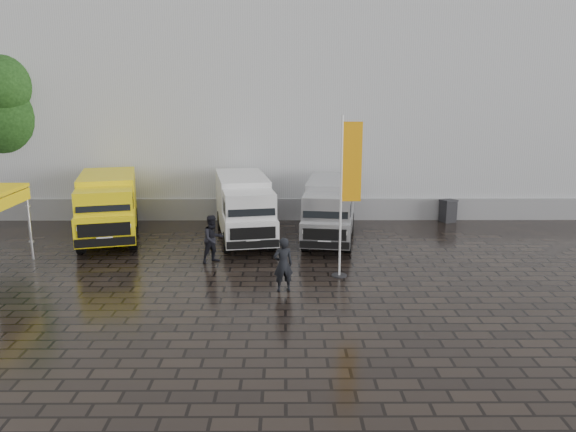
# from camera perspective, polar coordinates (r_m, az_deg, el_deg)

# --- Properties ---
(ground) EXTENTS (120.00, 120.00, 0.00)m
(ground) POSITION_cam_1_polar(r_m,az_deg,el_deg) (18.40, 2.68, -6.14)
(ground) COLOR black
(ground) RESTS_ON ground
(exhibition_hall) EXTENTS (44.00, 16.00, 12.00)m
(exhibition_hall) POSITION_cam_1_polar(r_m,az_deg,el_deg) (33.48, 4.86, 12.92)
(exhibition_hall) COLOR silver
(exhibition_hall) RESTS_ON ground
(hall_plinth) EXTENTS (44.00, 0.15, 1.00)m
(hall_plinth) POSITION_cam_1_polar(r_m,az_deg,el_deg) (26.07, 6.19, 0.68)
(hall_plinth) COLOR gray
(hall_plinth) RESTS_ON ground
(van_yellow) EXTENTS (3.41, 5.88, 2.55)m
(van_yellow) POSITION_cam_1_polar(r_m,az_deg,el_deg) (23.58, -17.81, 0.74)
(van_yellow) COLOR yellow
(van_yellow) RESTS_ON ground
(van_white) EXTENTS (2.88, 5.98, 2.48)m
(van_white) POSITION_cam_1_polar(r_m,az_deg,el_deg) (22.59, -4.47, 0.73)
(van_white) COLOR white
(van_white) RESTS_ON ground
(van_silver) EXTENTS (2.58, 5.65, 2.36)m
(van_silver) POSITION_cam_1_polar(r_m,az_deg,el_deg) (22.49, 4.28, 0.52)
(van_silver) COLOR #ACAEB1
(van_silver) RESTS_ON ground
(flagpole) EXTENTS (0.88, 0.50, 5.19)m
(flagpole) POSITION_cam_1_polar(r_m,az_deg,el_deg) (17.78, 6.01, 2.84)
(flagpole) COLOR black
(flagpole) RESTS_ON ground
(tree) EXTENTS (4.31, 4.33, 7.74)m
(tree) POSITION_cam_1_polar(r_m,az_deg,el_deg) (29.84, -26.21, 9.66)
(tree) COLOR black
(tree) RESTS_ON ground
(wheelie_bin) EXTENTS (0.79, 0.79, 1.03)m
(wheelie_bin) POSITION_cam_1_polar(r_m,az_deg,el_deg) (26.56, 15.94, 0.52)
(wheelie_bin) COLOR black
(wheelie_bin) RESTS_ON ground
(person_front) EXTENTS (0.69, 0.54, 1.66)m
(person_front) POSITION_cam_1_polar(r_m,az_deg,el_deg) (16.87, -0.50, -4.95)
(person_front) COLOR black
(person_front) RESTS_ON ground
(person_tent) EXTENTS (1.04, 1.01, 1.69)m
(person_tent) POSITION_cam_1_polar(r_m,az_deg,el_deg) (19.74, -7.62, -2.34)
(person_tent) COLOR black
(person_tent) RESTS_ON ground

